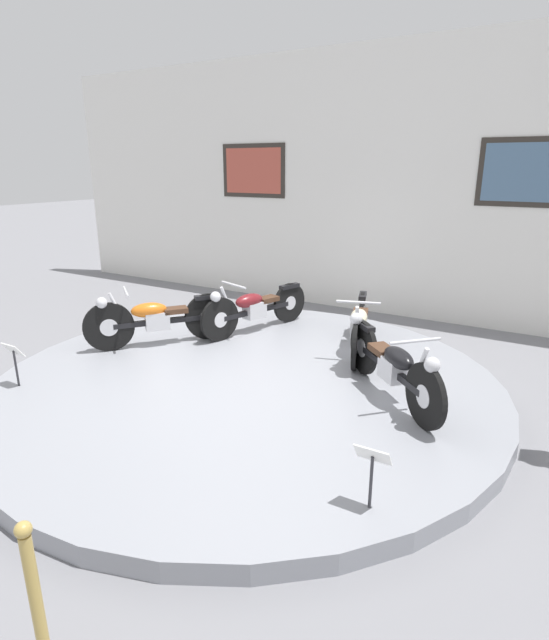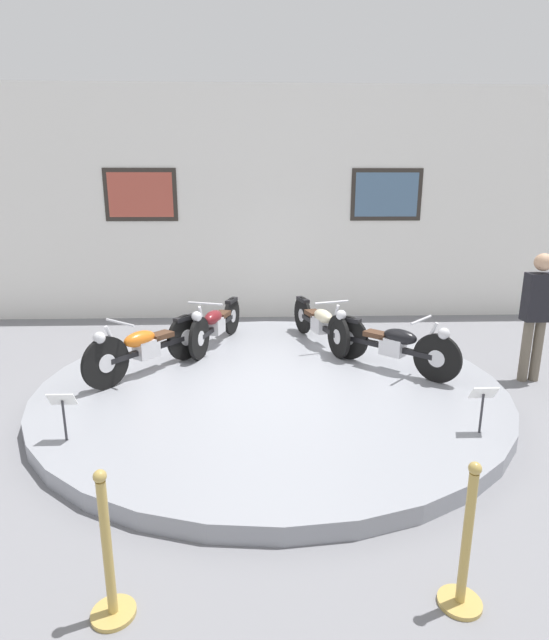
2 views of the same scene
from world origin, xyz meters
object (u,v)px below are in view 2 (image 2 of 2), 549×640
Objects in this scene: motorcycle_maroon at (216,323)px; motorcycle_cream at (320,322)px; motorcycle_orange at (146,345)px; info_placard_front_centre at (483,399)px; info_placard_front_left at (63,406)px; stanchion_post_left_of_entry at (109,569)px; stanchion_post_right_of_entry at (465,559)px; visitor_standing at (537,310)px; motorcycle_black at (393,343)px.

motorcycle_maroon is 1.00× the size of motorcycle_cream.
motorcycle_orange reaches higher than info_placard_front_centre.
motorcycle_orange reaches higher than info_placard_front_left.
info_placard_front_left is (-1.26, -2.99, -0.01)m from motorcycle_maroon.
info_placard_front_centre is at bearing 31.61° from stanchion_post_left_of_entry.
motorcycle_orange is 1.87m from info_placard_front_left.
motorcycle_maroon is 1.85× the size of stanchion_post_left_of_entry.
stanchion_post_right_of_entry is at bearing -116.52° from info_placard_front_centre.
stanchion_post_right_of_entry is (-0.98, -1.96, -0.20)m from info_placard_front_centre.
motorcycle_cream is 1.86× the size of stanchion_post_left_of_entry.
stanchion_post_left_of_entry reaches higher than motorcycle_orange.
stanchion_post_left_of_entry reaches higher than info_placard_front_centre.
motorcycle_cream is 3.72× the size of info_placard_front_centre.
info_placard_front_left is at bearing 116.52° from stanchion_post_left_of_entry.
visitor_standing is at bearing 0.02° from motorcycle_orange.
motorcycle_black is at bearing 25.93° from info_placard_front_left.
motorcycle_black is at bearing 81.65° from stanchion_post_right_of_entry.
motorcycle_black is (3.31, 0.00, -0.01)m from motorcycle_orange.
info_placard_front_centre is (4.16, 0.00, 0.00)m from info_placard_front_left.
info_placard_front_left is (-2.90, -2.99, -0.01)m from motorcycle_cream.
stanchion_post_left_of_entry is at bearing -63.48° from info_placard_front_left.
motorcycle_orange is at bearing 126.13° from stanchion_post_right_of_entry.
motorcycle_orange is 1.11× the size of motorcycle_black.
motorcycle_black is 3.83m from stanchion_post_right_of_entry.
info_placard_front_centre is at bearing 63.48° from stanchion_post_right_of_entry.
stanchion_post_right_of_entry reaches higher than motorcycle_orange.
motorcycle_orange is 0.85× the size of motorcycle_cream.
visitor_standing is at bearing 56.69° from stanchion_post_right_of_entry.
visitor_standing is 6.06m from stanchion_post_left_of_entry.
motorcycle_orange is 1.58× the size of stanchion_post_left_of_entry.
motorcycle_cream is 3.72× the size of info_placard_front_left.
motorcycle_maroon is at bearing 67.17° from info_placard_front_left.
stanchion_post_left_of_entry is (-2.76, -3.78, -0.22)m from motorcycle_black.
motorcycle_black is 2.85× the size of info_placard_front_centre.
motorcycle_orange is at bearing -179.96° from motorcycle_black.
visitor_standing is at bearing 38.86° from stanchion_post_left_of_entry.
visitor_standing reaches higher than info_placard_front_left.
stanchion_post_left_of_entry is (-1.93, -4.95, -0.22)m from motorcycle_cream.
motorcycle_maroon is at bearing -179.99° from motorcycle_cream.
info_placard_front_centre is (3.74, -1.82, -0.03)m from motorcycle_orange.
visitor_standing is (4.41, -1.18, 0.46)m from motorcycle_maroon.
stanchion_post_right_of_entry is (2.76, -3.78, -0.23)m from motorcycle_orange.
motorcycle_maroon is at bearing 111.24° from stanchion_post_right_of_entry.
info_placard_front_centre is at bearing -67.17° from motorcycle_cream.
stanchion_post_left_of_entry reaches higher than motorcycle_cream.
info_placard_front_left and info_placard_front_centre have the same top height.
motorcycle_cream is 3.04m from visitor_standing.
visitor_standing is at bearing -23.04° from motorcycle_cream.
info_placard_front_centre is (2.90, -2.99, -0.01)m from motorcycle_maroon.
motorcycle_cream is 4.97m from stanchion_post_right_of_entry.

